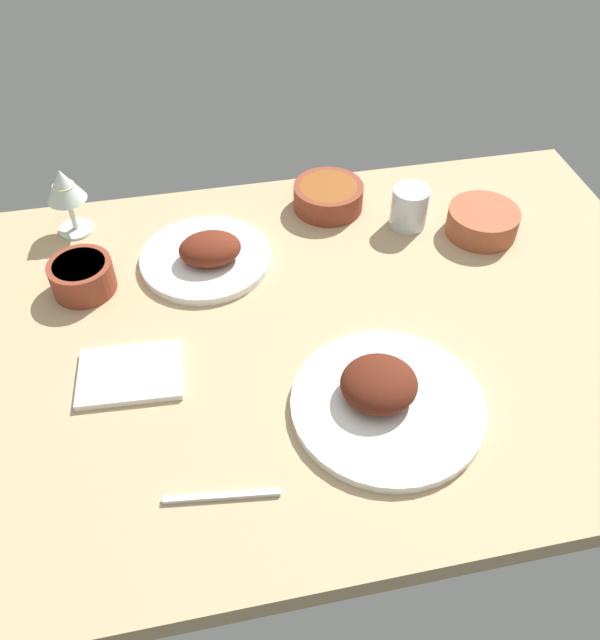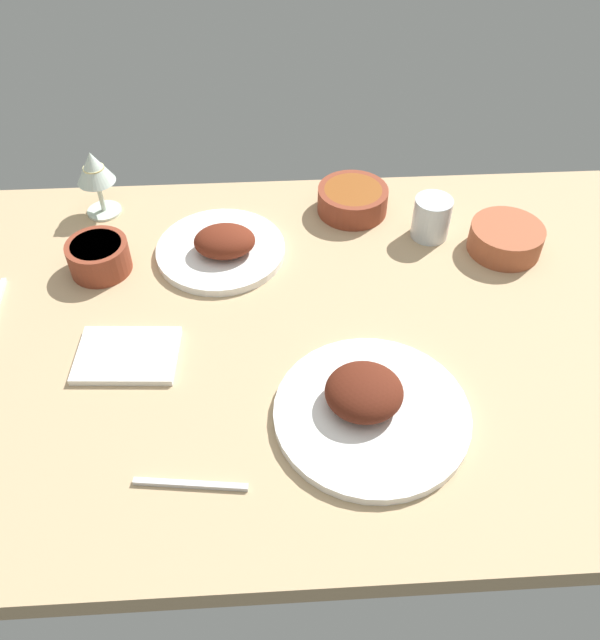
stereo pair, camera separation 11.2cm
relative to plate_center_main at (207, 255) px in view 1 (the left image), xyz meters
The scene contains 10 objects.
dining_table 24.92cm from the plate_center_main, 123.88° to the left, with size 140.00×90.00×4.00cm, color tan.
plate_center_main is the anchor object (origin of this frame).
plate_near_viewer 45.50cm from the plate_center_main, 120.45° to the left, with size 29.86×29.86×7.11cm.
bowl_pasta 54.45cm from the plate_center_main, behind, with size 13.97×13.97×5.31cm.
bowl_soup 29.45cm from the plate_center_main, 154.11° to the right, with size 14.39×14.39×5.27cm.
bowl_potatoes 22.88cm from the plate_center_main, ahead, with size 11.36×11.36×6.00cm.
wine_glass 30.38cm from the plate_center_main, 31.72° to the right, with size 7.60×7.60×14.00cm.
water_tumbler 41.12cm from the plate_center_main, behind, with size 7.36×7.36×8.38cm, color silver.
folded_napkin 29.66cm from the plate_center_main, 59.44° to the left, with size 16.48×11.99×1.20cm, color white.
fork_loose 50.14cm from the plate_center_main, 86.24° to the left, with size 16.15×0.90×0.80cm, color silver.
Camera 1 is at (15.60, 76.58, 85.78)cm, focal length 36.88 mm.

